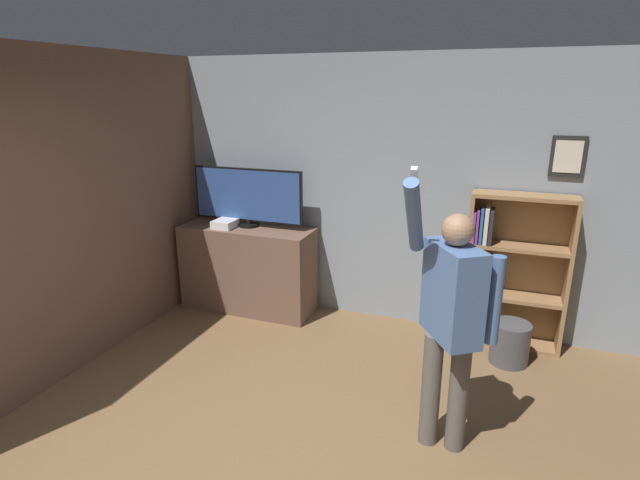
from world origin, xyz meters
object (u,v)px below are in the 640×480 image
(game_console, at_px, (225,224))
(waste_bin, at_px, (510,343))
(television, at_px, (248,196))
(bookshelf, at_px, (504,274))
(person, at_px, (451,313))

(game_console, distance_m, waste_bin, 3.06)
(television, xyz_separation_m, game_console, (-0.21, -0.14, -0.29))
(game_console, xyz_separation_m, bookshelf, (2.85, 0.25, -0.28))
(bookshelf, xyz_separation_m, waste_bin, (0.11, -0.38, -0.51))
(bookshelf, relative_size, person, 0.75)
(game_console, relative_size, waste_bin, 0.63)
(television, bearing_deg, waste_bin, -5.78)
(television, distance_m, game_console, 0.39)
(game_console, distance_m, bookshelf, 2.87)
(television, distance_m, bookshelf, 2.70)
(waste_bin, bearing_deg, television, 174.22)
(game_console, xyz_separation_m, person, (2.53, -1.46, 0.02))
(bookshelf, height_order, person, person)
(bookshelf, distance_m, waste_bin, 0.65)
(bookshelf, bearing_deg, person, -100.64)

